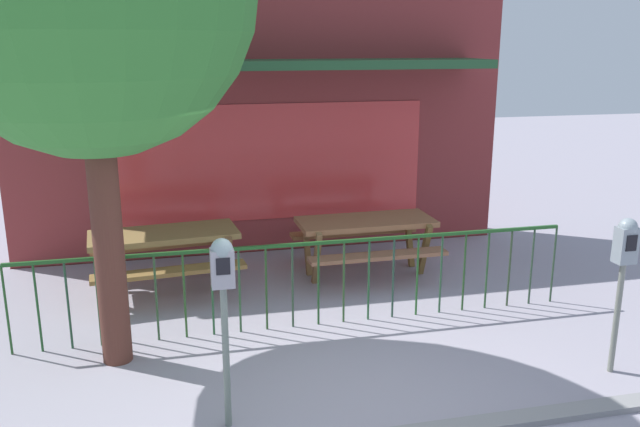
% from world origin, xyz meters
% --- Properties ---
extents(ground, '(40.00, 40.00, 0.00)m').
position_xyz_m(ground, '(0.00, 0.00, 0.00)').
color(ground, '#9A94A2').
extents(pub_storefront, '(7.23, 1.52, 4.87)m').
position_xyz_m(pub_storefront, '(0.00, 4.83, 2.43)').
color(pub_storefront, '#4E1C19').
rests_on(pub_storefront, ground).
extents(patio_fence_front, '(6.10, 0.04, 0.97)m').
position_xyz_m(patio_fence_front, '(-0.00, 1.84, 0.66)').
color(patio_fence_front, '#1E501F').
rests_on(patio_fence_front, ground).
extents(picnic_table_left, '(1.92, 1.52, 0.79)m').
position_xyz_m(picnic_table_left, '(-1.50, 3.28, 0.61)').
color(picnic_table_left, olive).
rests_on(picnic_table_left, ground).
extents(picnic_table_right, '(1.82, 1.38, 0.79)m').
position_xyz_m(picnic_table_right, '(1.12, 3.28, 0.61)').
color(picnic_table_right, '#905C3A').
rests_on(picnic_table_right, ground).
extents(parking_meter_near, '(0.18, 0.17, 1.61)m').
position_xyz_m(parking_meter_near, '(-1.03, 0.07, 1.24)').
color(parking_meter_near, slate).
rests_on(parking_meter_near, ground).
extents(parking_meter_far, '(0.18, 0.17, 1.52)m').
position_xyz_m(parking_meter_far, '(2.63, 0.16, 1.17)').
color(parking_meter_far, slate).
rests_on(parking_meter_far, ground).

